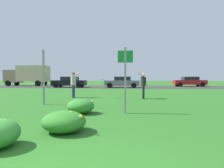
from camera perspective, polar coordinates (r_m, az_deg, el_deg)
name	(u,v)px	position (r m, az deg, el deg)	size (l,w,h in m)	color
ground_plane	(113,95)	(13.87, 0.26, -3.46)	(120.00, 120.00, 0.00)	#26601E
highway_strip	(120,87)	(25.89, 2.48, -0.88)	(120.00, 8.31, 0.01)	#2D2D30
highway_center_stripe	(120,87)	(25.89, 2.48, -0.87)	(120.00, 0.16, 0.00)	yellow
daylily_clump_front_left	(81,106)	(6.86, -9.85, -6.90)	(1.01, 0.90, 0.55)	#337F2D
daylily_clump_near_camera	(64,122)	(4.66, -14.91, -11.35)	(1.08, 0.97, 0.53)	#2D7526
sign_post_near_path	(44,77)	(9.44, -20.72, 1.94)	(0.07, 0.10, 2.68)	#93969B
sign_post_by_roadside	(125,73)	(6.73, 4.21, 3.38)	(0.56, 0.10, 2.46)	#93969B
person_thrower_red_cap_gray_shirt	(73,82)	(12.20, -12.06, 0.47)	(0.56, 0.49, 1.66)	#B2B2B7
person_catcher_dark_shirt	(143,83)	(11.50, 9.84, 0.17)	(0.53, 0.49, 1.68)	#232328
frisbee_orange	(102,80)	(11.97, -3.09, 1.39)	(0.24, 0.24, 0.05)	orange
car_red_leftmost	(189,81)	(29.16, 23.22, 0.73)	(4.50, 2.00, 1.45)	maroon
car_gray_center_left	(122,82)	(23.98, 3.17, 0.64)	(4.50, 2.00, 1.45)	slate
car_black_center_right	(69,82)	(25.24, -13.28, 0.66)	(4.50, 2.00, 1.45)	black
box_truck_tan	(28,75)	(31.96, -24.93, 2.72)	(6.70, 2.46, 3.20)	#937F60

